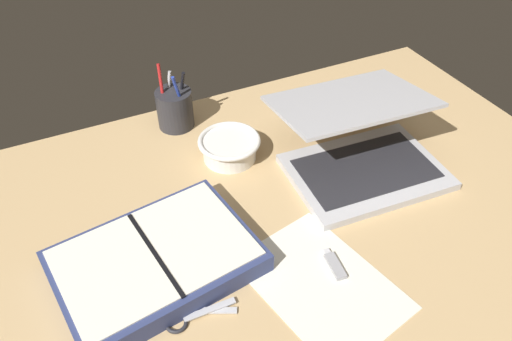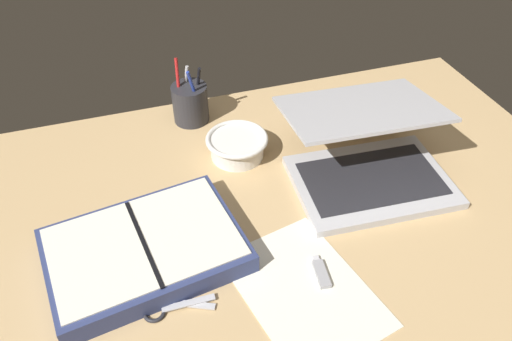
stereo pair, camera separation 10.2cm
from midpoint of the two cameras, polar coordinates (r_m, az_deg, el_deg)
desk_top at (r=101.98cm, az=5.89°, el=-6.68°), size 140.00×100.00×2.00cm
laptop at (r=111.90cm, az=15.19°, el=1.50°), size 35.38×35.72×16.04cm
bowl at (r=114.83cm, az=0.36°, el=2.80°), size 14.40×14.40×5.38cm
pen_cup at (r=125.93cm, az=-5.22°, el=7.62°), size 8.89×8.89×16.52cm
planner at (r=94.94cm, az=-9.58°, el=-9.00°), size 38.35×29.52×4.59cm
scissors at (r=89.24cm, az=-7.29°, el=-15.27°), size 12.54×7.00×0.80cm
paper_sheet_front at (r=91.75cm, az=8.83°, el=-13.51°), size 26.00×32.40×0.16cm
usb_drive at (r=93.90cm, az=10.61°, el=-11.62°), size 2.72×7.34×1.00cm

